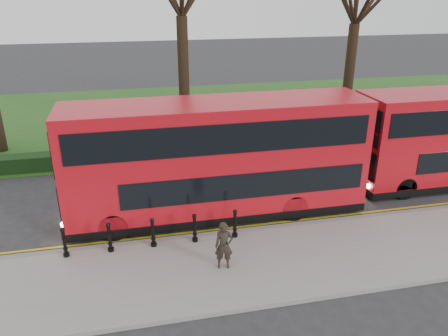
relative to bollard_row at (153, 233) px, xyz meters
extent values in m
plane|color=#28282B|center=(0.63, 1.35, -0.65)|extent=(120.00, 120.00, 0.00)
cube|color=gray|center=(0.63, -1.65, -0.57)|extent=(60.00, 4.00, 0.15)
cube|color=slate|center=(0.63, 0.35, -0.57)|extent=(60.00, 0.25, 0.16)
cube|color=#24501A|center=(0.63, 16.35, -0.62)|extent=(60.00, 18.00, 0.06)
cube|color=black|center=(0.63, 8.15, -0.25)|extent=(60.00, 0.90, 0.80)
cube|color=yellow|center=(0.63, 0.65, -0.64)|extent=(60.00, 0.10, 0.01)
cube|color=yellow|center=(0.63, 0.85, -0.64)|extent=(60.00, 0.10, 0.01)
cylinder|color=black|center=(2.63, 11.35, 2.76)|extent=(0.60, 0.60, 6.83)
cylinder|color=black|center=(12.63, 11.35, 2.48)|extent=(0.60, 0.60, 6.27)
cylinder|color=black|center=(-2.82, 0.00, 0.00)|extent=(0.15, 0.15, 1.00)
cylinder|color=black|center=(-1.41, 0.00, 0.00)|extent=(0.15, 0.15, 1.00)
cylinder|color=black|center=(0.00, 0.00, 0.00)|extent=(0.15, 0.15, 1.00)
cylinder|color=black|center=(1.41, 0.00, 0.00)|extent=(0.15, 0.15, 1.00)
cylinder|color=black|center=(2.82, 0.00, 0.00)|extent=(0.15, 0.15, 1.00)
cube|color=red|center=(2.64, 2.08, 1.76)|extent=(11.16, 2.54, 4.11)
cube|color=black|center=(2.64, 2.08, -0.35)|extent=(11.18, 2.56, 0.30)
cube|color=black|center=(3.45, 0.80, 1.02)|extent=(8.93, 0.04, 0.96)
cube|color=black|center=(2.64, 0.80, 2.85)|extent=(10.56, 0.04, 1.07)
cube|color=black|center=(-2.96, 2.08, 2.09)|extent=(0.06, 2.23, 0.56)
cylinder|color=black|center=(-1.32, 0.96, -0.14)|extent=(1.01, 0.30, 1.01)
cylinder|color=black|center=(-1.32, 3.19, -0.14)|extent=(1.01, 0.30, 1.01)
cylinder|color=black|center=(5.38, 0.96, -0.14)|extent=(1.01, 0.30, 1.01)
cylinder|color=black|center=(5.38, 3.19, -0.14)|extent=(1.01, 0.30, 1.01)
cube|color=black|center=(9.00, 2.71, 1.93)|extent=(0.06, 2.10, 0.53)
cylinder|color=black|center=(10.55, 1.66, -0.17)|extent=(0.95, 0.29, 0.95)
cylinder|color=black|center=(10.55, 3.76, -0.17)|extent=(0.95, 0.29, 0.95)
imported|color=#2B221B|center=(2.07, -1.67, 0.28)|extent=(0.62, 0.46, 1.55)
camera|label=1|loc=(-0.37, -12.83, 7.65)|focal=35.00mm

